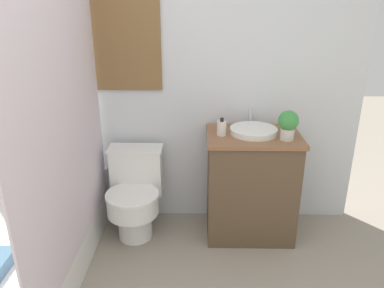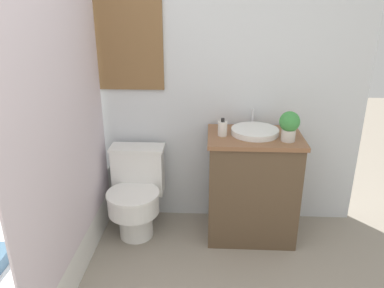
% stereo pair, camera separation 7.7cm
% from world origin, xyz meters
% --- Properties ---
extents(wall_back, '(3.07, 0.07, 2.50)m').
position_xyz_m(wall_back, '(-0.00, 1.92, 1.25)').
color(wall_back, silver).
rests_on(wall_back, ground_plane).
extents(shower_area, '(0.61, 1.57, 1.98)m').
position_xyz_m(shower_area, '(-0.71, 1.11, 0.28)').
color(shower_area, white).
rests_on(shower_area, ground_plane).
extents(toilet, '(0.41, 0.52, 0.66)m').
position_xyz_m(toilet, '(-0.17, 1.63, 0.33)').
color(toilet, white).
rests_on(toilet, ground_plane).
extents(vanity, '(0.66, 0.47, 0.80)m').
position_xyz_m(vanity, '(0.70, 1.64, 0.40)').
color(vanity, brown).
rests_on(vanity, ground_plane).
extents(sink, '(0.33, 0.37, 0.13)m').
position_xyz_m(sink, '(0.70, 1.67, 0.82)').
color(sink, white).
rests_on(sink, vanity).
extents(soap_bottle, '(0.06, 0.06, 0.13)m').
position_xyz_m(soap_bottle, '(0.47, 1.62, 0.86)').
color(soap_bottle, silver).
rests_on(soap_bottle, vanity).
extents(potted_plant, '(0.14, 0.14, 0.20)m').
position_xyz_m(potted_plant, '(0.91, 1.54, 0.92)').
color(potted_plant, beige).
rests_on(potted_plant, vanity).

